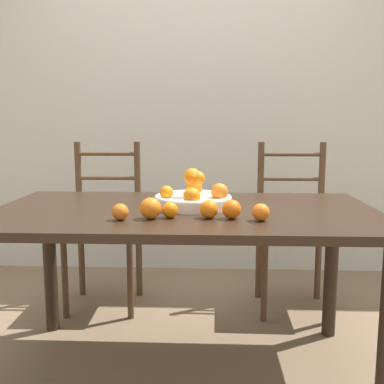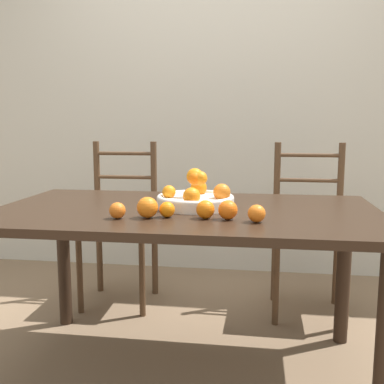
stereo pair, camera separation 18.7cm
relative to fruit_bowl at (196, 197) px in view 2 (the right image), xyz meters
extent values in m
plane|color=#7F664C|center=(-0.04, -0.04, -0.80)|extent=(12.00, 12.00, 0.00)
cube|color=beige|center=(-0.04, 1.47, 0.50)|extent=(8.00, 0.06, 2.60)
cube|color=black|center=(-0.04, -0.04, -0.06)|extent=(1.67, 0.94, 0.03)
cylinder|color=black|center=(-0.79, 0.35, -0.44)|extent=(0.07, 0.07, 0.72)
cylinder|color=black|center=(0.71, 0.35, -0.44)|extent=(0.07, 0.07, 0.72)
cylinder|color=white|center=(0.00, 0.00, -0.02)|extent=(0.34, 0.34, 0.04)
torus|color=white|center=(0.00, 0.00, 0.00)|extent=(0.34, 0.34, 0.02)
sphere|color=orange|center=(0.11, 0.00, 0.03)|extent=(0.08, 0.08, 0.08)
sphere|color=orange|center=(0.00, 0.12, 0.03)|extent=(0.08, 0.08, 0.08)
sphere|color=orange|center=(-0.12, -0.01, 0.02)|extent=(0.06, 0.06, 0.06)
sphere|color=orange|center=(0.00, -0.12, 0.02)|extent=(0.07, 0.07, 0.07)
sphere|color=orange|center=(0.02, 0.00, 0.09)|extent=(0.06, 0.06, 0.06)
sphere|color=orange|center=(-0.01, 0.01, 0.09)|extent=(0.07, 0.07, 0.07)
sphere|color=orange|center=(0.00, -0.01, 0.08)|extent=(0.06, 0.06, 0.06)
sphere|color=orange|center=(-0.16, -0.25, 0.00)|extent=(0.08, 0.08, 0.08)
sphere|color=orange|center=(0.16, -0.24, -0.01)|extent=(0.08, 0.08, 0.08)
sphere|color=orange|center=(-0.27, -0.28, -0.01)|extent=(0.06, 0.06, 0.06)
sphere|color=orange|center=(-0.08, -0.23, -0.01)|extent=(0.06, 0.06, 0.06)
sphere|color=orange|center=(0.27, -0.27, -0.01)|extent=(0.07, 0.07, 0.07)
sphere|color=orange|center=(0.07, -0.23, -0.01)|extent=(0.07, 0.07, 0.07)
cylinder|color=#513823|center=(-0.77, 0.50, -0.57)|extent=(0.04, 0.04, 0.46)
cylinder|color=#513823|center=(-0.39, 0.51, -0.57)|extent=(0.04, 0.04, 0.46)
cylinder|color=#513823|center=(-0.77, 0.86, -0.30)|extent=(0.04, 0.04, 1.01)
cylinder|color=#513823|center=(-0.39, 0.87, -0.30)|extent=(0.04, 0.04, 1.01)
cube|color=#513823|center=(-0.58, 0.69, -0.32)|extent=(0.43, 0.41, 0.04)
cylinder|color=#513823|center=(-0.58, 0.87, -0.17)|extent=(0.38, 0.03, 0.02)
cylinder|color=#513823|center=(-0.58, 0.87, -0.02)|extent=(0.38, 0.03, 0.02)
cylinder|color=#513823|center=(-0.58, 0.87, 0.13)|extent=(0.38, 0.03, 0.02)
cylinder|color=#513823|center=(0.38, 0.51, -0.57)|extent=(0.04, 0.04, 0.46)
cylinder|color=#513823|center=(0.76, 0.50, -0.57)|extent=(0.04, 0.04, 0.46)
cylinder|color=#513823|center=(0.39, 0.87, -0.30)|extent=(0.04, 0.04, 1.01)
cylinder|color=#513823|center=(0.77, 0.86, -0.30)|extent=(0.04, 0.04, 1.01)
cube|color=#513823|center=(0.58, 0.69, -0.32)|extent=(0.43, 0.41, 0.04)
cylinder|color=#513823|center=(0.58, 0.87, -0.17)|extent=(0.38, 0.03, 0.02)
cylinder|color=#513823|center=(0.58, 0.87, -0.02)|extent=(0.38, 0.03, 0.02)
cylinder|color=#513823|center=(0.58, 0.87, 0.13)|extent=(0.38, 0.03, 0.02)
camera|label=1|loc=(0.08, -1.96, 0.32)|focal=42.00mm
camera|label=2|loc=(0.27, -1.94, 0.32)|focal=42.00mm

